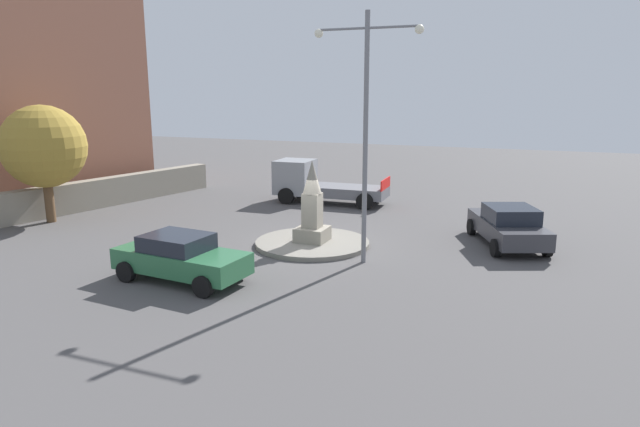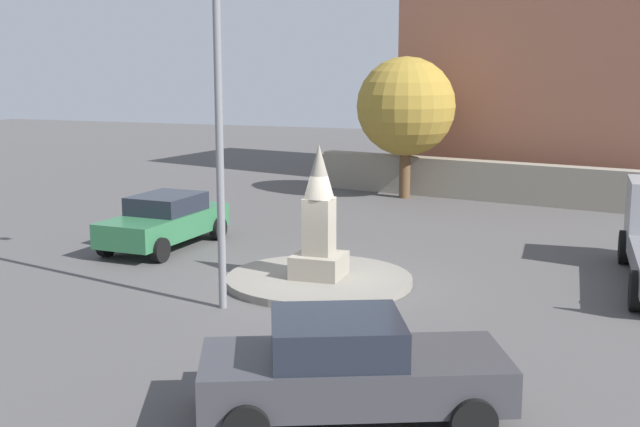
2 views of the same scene
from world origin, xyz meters
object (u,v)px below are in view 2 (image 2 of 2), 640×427
(monument, at_px, (319,223))
(car_green_near_island, at_px, (165,220))
(streetlamp, at_px, (218,70))
(car_dark_grey_far_side, at_px, (350,367))
(tree_near_wall, at_px, (406,107))
(corner_building, at_px, (544,38))

(monument, xyz_separation_m, car_green_near_island, (-2.18, -5.14, -0.67))
(streetlamp, bearing_deg, monument, 151.81)
(streetlamp, relative_size, car_dark_grey_far_side, 1.72)
(tree_near_wall, bearing_deg, streetlamp, -1.98)
(car_dark_grey_far_side, bearing_deg, tree_near_wall, -169.49)
(monument, relative_size, car_green_near_island, 0.71)
(monument, height_order, car_green_near_island, monument)
(monument, height_order, corner_building, corner_building)
(streetlamp, height_order, corner_building, corner_building)
(tree_near_wall, bearing_deg, monument, 3.69)
(car_dark_grey_far_side, height_order, car_green_near_island, car_dark_grey_far_side)
(car_dark_grey_far_side, relative_size, corner_building, 0.41)
(monument, bearing_deg, corner_building, 168.46)
(car_green_near_island, bearing_deg, monument, 66.98)
(monument, bearing_deg, car_green_near_island, -113.02)
(car_dark_grey_far_side, bearing_deg, car_green_near_island, -138.70)
(monument, xyz_separation_m, corner_building, (-17.45, 3.56, 4.38))
(car_green_near_island, relative_size, corner_building, 0.37)
(streetlamp, bearing_deg, corner_building, 166.26)
(car_green_near_island, bearing_deg, streetlamp, 39.92)
(corner_building, xyz_separation_m, tree_near_wall, (5.23, -4.35, -2.48))
(monument, distance_m, streetlamp, 4.41)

